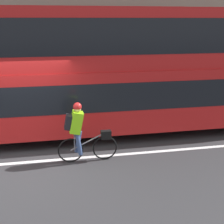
# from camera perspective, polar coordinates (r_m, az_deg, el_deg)

# --- Properties ---
(ground_plane) EXTENTS (80.00, 80.00, 0.00)m
(ground_plane) POSITION_cam_1_polar(r_m,az_deg,el_deg) (8.28, -15.45, -9.19)
(ground_plane) COLOR #2D2D30
(road_center_line) EXTENTS (50.00, 0.14, 0.01)m
(road_center_line) POSITION_cam_1_polar(r_m,az_deg,el_deg) (8.37, -15.40, -8.86)
(road_center_line) COLOR silver
(road_center_line) RESTS_ON ground_plane
(sidewalk_curb) EXTENTS (60.00, 1.63, 0.15)m
(sidewalk_curb) POSITION_cam_1_polar(r_m,az_deg,el_deg) (12.54, -14.15, 0.12)
(sidewalk_curb) COLOR gray
(sidewalk_curb) RESTS_ON ground_plane
(building_facade) EXTENTS (60.00, 0.30, 6.26)m
(building_facade) POSITION_cam_1_polar(r_m,az_deg,el_deg) (13.03, -14.93, 14.32)
(building_facade) COLOR gray
(building_facade) RESTS_ON ground_plane
(bus) EXTENTS (10.62, 2.47, 3.85)m
(bus) POSITION_cam_1_polar(r_m,az_deg,el_deg) (10.04, 7.31, 8.51)
(bus) COLOR black
(bus) RESTS_ON ground_plane
(cyclist_on_bike) EXTENTS (1.53, 0.32, 1.57)m
(cyclist_on_bike) POSITION_cam_1_polar(r_m,az_deg,el_deg) (7.86, -5.72, -3.32)
(cyclist_on_bike) COLOR black
(cyclist_on_bike) RESTS_ON ground_plane
(trash_bin) EXTENTS (0.47, 0.47, 0.83)m
(trash_bin) POSITION_cam_1_polar(r_m,az_deg,el_deg) (12.33, -14.07, 2.22)
(trash_bin) COLOR #262628
(trash_bin) RESTS_ON sidewalk_curb
(street_sign_post) EXTENTS (0.36, 0.09, 2.80)m
(street_sign_post) POSITION_cam_1_polar(r_m,az_deg,el_deg) (12.19, -18.89, 7.13)
(street_sign_post) COLOR #59595B
(street_sign_post) RESTS_ON sidewalk_curb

